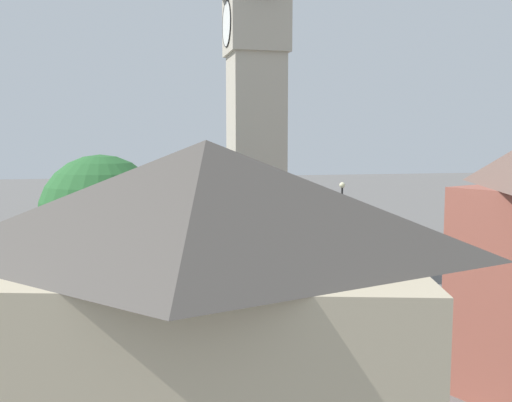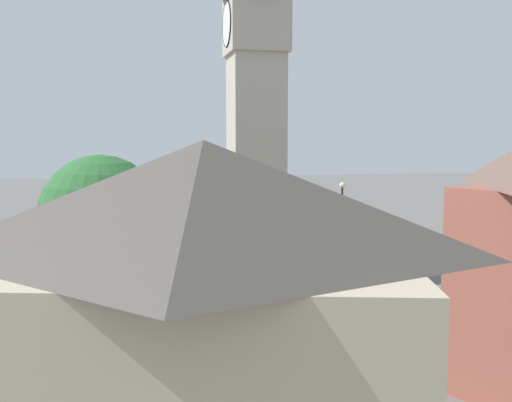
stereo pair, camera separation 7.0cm
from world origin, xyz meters
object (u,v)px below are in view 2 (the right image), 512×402
(car_blue_kerb, at_px, (271,243))
(car_white_side, at_px, (379,268))
(clock_tower, at_px, (256,43))
(building_terrace_right, at_px, (206,348))
(car_red_corner, at_px, (144,254))
(tree, at_px, (101,216))
(lamp_post, at_px, (342,214))
(car_silver_kerb, at_px, (311,350))
(pedestrian, at_px, (145,241))
(road_sign, at_px, (272,278))

(car_blue_kerb, relative_size, car_white_side, 1.05)
(clock_tower, xyz_separation_m, building_terrace_right, (20.92, -5.78, -9.48))
(car_red_corner, bearing_deg, tree, -9.50)
(lamp_post, bearing_deg, clock_tower, -76.37)
(building_terrace_right, height_order, lamp_post, building_terrace_right)
(car_silver_kerb, relative_size, car_white_side, 1.02)
(clock_tower, relative_size, car_silver_kerb, 5.41)
(tree, bearing_deg, pedestrian, 171.98)
(lamp_post, bearing_deg, car_white_side, 30.71)
(car_silver_kerb, bearing_deg, car_red_corner, -164.22)
(car_silver_kerb, distance_m, lamp_post, 15.89)
(clock_tower, xyz_separation_m, car_white_side, (1.02, 7.26, -12.95))
(road_sign, bearing_deg, car_blue_kerb, 165.77)
(car_silver_kerb, relative_size, road_sign, 1.54)
(clock_tower, relative_size, pedestrian, 13.83)
(car_red_corner, bearing_deg, car_blue_kerb, 102.52)
(car_silver_kerb, bearing_deg, road_sign, 178.87)
(car_silver_kerb, distance_m, pedestrian, 23.55)
(car_blue_kerb, relative_size, road_sign, 1.59)
(car_white_side, bearing_deg, pedestrian, -130.39)
(clock_tower, xyz_separation_m, pedestrian, (-10.27, -6.01, -12.71))
(clock_tower, height_order, car_white_side, clock_tower)
(building_terrace_right, bearing_deg, pedestrian, -179.57)
(clock_tower, xyz_separation_m, car_silver_kerb, (12.70, -0.85, -12.95))
(car_blue_kerb, relative_size, car_red_corner, 1.00)
(clock_tower, height_order, car_blue_kerb, clock_tower)
(clock_tower, bearing_deg, car_silver_kerb, -3.81)
(car_white_side, bearing_deg, car_silver_kerb, -34.74)
(tree, bearing_deg, lamp_post, 118.34)
(car_white_side, bearing_deg, tree, -71.54)
(building_terrace_right, bearing_deg, road_sign, 160.72)
(lamp_post, bearing_deg, pedestrian, -126.84)
(car_blue_kerb, xyz_separation_m, car_white_side, (9.43, 4.21, 0.00))
(car_blue_kerb, xyz_separation_m, car_red_corner, (2.06, -9.28, 0.00))
(car_white_side, distance_m, lamp_post, 4.12)
(car_silver_kerb, relative_size, pedestrian, 2.56)
(clock_tower, distance_m, road_sign, 13.49)
(car_white_side, relative_size, lamp_post, 0.74)
(building_terrace_right, bearing_deg, lamp_post, 152.56)
(clock_tower, bearing_deg, road_sign, -6.39)
(car_white_side, bearing_deg, car_blue_kerb, -155.96)
(car_red_corner, distance_m, pedestrian, 3.93)
(car_red_corner, bearing_deg, building_terrace_right, 0.94)
(car_blue_kerb, distance_m, car_white_side, 10.33)
(car_silver_kerb, relative_size, car_red_corner, 0.97)
(car_silver_kerb, bearing_deg, car_blue_kerb, 169.54)
(clock_tower, height_order, lamp_post, clock_tower)
(car_white_side, height_order, pedestrian, pedestrian)
(clock_tower, bearing_deg, car_white_side, 82.01)
(lamp_post, bearing_deg, car_blue_kerb, -158.46)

